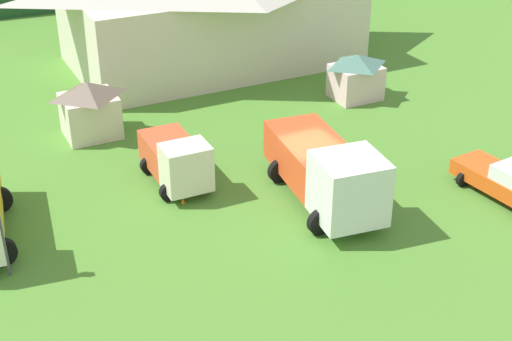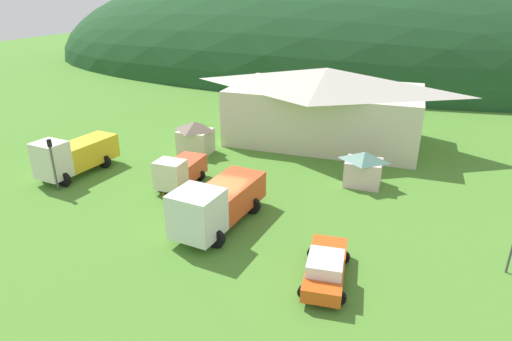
% 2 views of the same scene
% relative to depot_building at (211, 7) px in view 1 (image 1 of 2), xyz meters
% --- Properties ---
extents(ground_plane, '(200.00, 200.00, 0.00)m').
position_rel_depot_building_xyz_m(ground_plane, '(-2.90, -17.19, -3.55)').
color(ground_plane, '#4C842D').
extents(depot_building, '(18.49, 10.75, 6.89)m').
position_rel_depot_building_xyz_m(depot_building, '(0.00, 0.00, 0.00)').
color(depot_building, beige).
rests_on(depot_building, ground).
extents(play_shed_cream, '(2.85, 2.62, 2.88)m').
position_rel_depot_building_xyz_m(play_shed_cream, '(-9.88, -7.41, -2.06)').
color(play_shed_cream, beige).
rests_on(play_shed_cream, ground).
extents(play_shed_pink, '(2.78, 2.32, 2.59)m').
position_rel_depot_building_xyz_m(play_shed_pink, '(4.79, -9.27, -2.22)').
color(play_shed_pink, beige).
rests_on(play_shed_pink, ground).
extents(light_truck_cream, '(2.54, 4.56, 2.43)m').
position_rel_depot_building_xyz_m(light_truck_cream, '(-7.80, -14.08, -2.32)').
color(light_truck_cream, beige).
rests_on(light_truck_cream, ground).
extents(heavy_rig_white, '(3.93, 7.75, 3.17)m').
position_rel_depot_building_xyz_m(heavy_rig_white, '(-2.81, -18.55, -1.93)').
color(heavy_rig_white, white).
rests_on(heavy_rig_white, ground).
extents(service_pickup_orange, '(2.58, 5.11, 1.66)m').
position_rel_depot_building_xyz_m(service_pickup_orange, '(4.46, -21.67, -2.72)').
color(service_pickup_orange, '#E25318').
rests_on(service_pickup_orange, ground).
extents(traffic_cone_near_pickup, '(0.36, 0.36, 0.59)m').
position_rel_depot_building_xyz_m(traffic_cone_near_pickup, '(-8.22, -15.76, -3.55)').
color(traffic_cone_near_pickup, orange).
rests_on(traffic_cone_near_pickup, ground).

